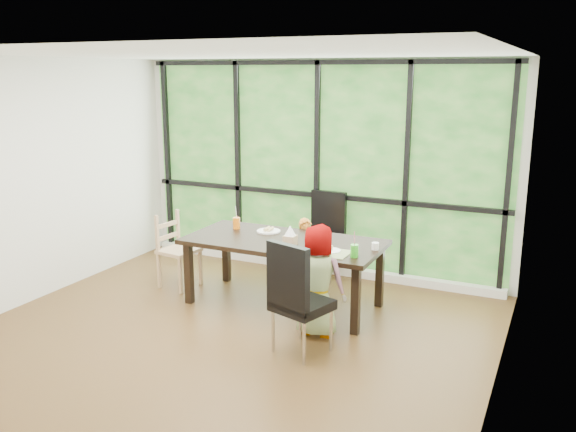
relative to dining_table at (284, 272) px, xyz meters
The scene contains 23 objects.
ground 0.99m from the dining_table, 99.03° to the right, with size 5.00×5.00×0.00m, color black.
back_wall 1.67m from the dining_table, 96.11° to the left, with size 5.00×5.00×0.00m, color silver.
foliage_backdrop 1.65m from the dining_table, 96.21° to the left, with size 4.80×0.02×2.65m, color #164817.
window_mullions 1.62m from the dining_table, 96.40° to the left, with size 4.80×0.06×2.65m, color black, non-canonical shape.
window_sill 1.29m from the dining_table, 96.60° to the left, with size 4.80×0.12×0.10m, color silver.
dining_table is the anchor object (origin of this frame).
chair_window_leather 1.03m from the dining_table, 87.18° to the left, with size 0.46×0.46×1.08m, color black.
chair_interior_leather 1.20m from the dining_table, 56.26° to the right, with size 0.46×0.46×1.08m, color black.
chair_end_beech 1.39m from the dining_table, behind, with size 0.42×0.40×0.90m, color tan.
child_toddler 0.61m from the dining_table, 90.00° to the left, with size 0.31×0.20×0.86m, color orange.
child_older 0.87m from the dining_table, 41.74° to the right, with size 0.55×0.36×1.12m, color slate.
placemat 0.76m from the dining_table, 22.18° to the right, with size 0.45×0.33×0.01m, color tan.
plate_far 0.54m from the dining_table, 142.51° to the left, with size 0.27×0.27×0.02m, color white.
plate_near 0.75m from the dining_table, 17.60° to the right, with size 0.23×0.23×0.01m, color white.
orange_cup 0.86m from the dining_table, 163.98° to the left, with size 0.08×0.08×0.13m, color orange.
green_cup 1.04m from the dining_table, 16.66° to the right, with size 0.08×0.08×0.13m, color green.
white_mug 1.10m from the dining_table, ahead, with size 0.08×0.08×0.08m, color white.
tissue_box 0.48m from the dining_table, 45.68° to the right, with size 0.12×0.12×0.11m, color tan.
crepe_rolls_far 0.56m from the dining_table, 142.51° to the left, with size 0.10×0.12×0.04m, color tan, non-canonical shape.
crepe_rolls_near 0.76m from the dining_table, 17.60° to the right, with size 0.05×0.12×0.04m, color tan, non-canonical shape.
straw_white 0.92m from the dining_table, 163.98° to the left, with size 0.01×0.01×0.20m, color white.
straw_pink 1.09m from the dining_table, 16.66° to the right, with size 0.01×0.01×0.20m, color pink.
tissue 0.58m from the dining_table, 45.68° to the right, with size 0.12×0.12×0.11m, color white.
Camera 1 is at (2.88, -4.84, 2.55)m, focal length 37.74 mm.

